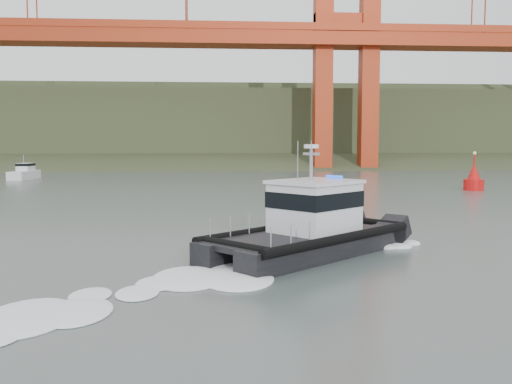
% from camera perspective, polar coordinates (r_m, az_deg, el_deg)
% --- Properties ---
extents(ground, '(400.00, 400.00, 0.00)m').
position_cam_1_polar(ground, '(22.96, -2.79, -7.41)').
color(ground, '#46534D').
rests_on(ground, ground).
extents(headlands, '(500.00, 105.36, 27.12)m').
position_cam_1_polar(headlands, '(147.92, -3.99, 5.89)').
color(headlands, '#334024').
rests_on(headlands, ground).
extents(patrol_boat, '(10.20, 9.63, 5.00)m').
position_cam_1_polar(patrol_boat, '(25.28, 5.44, -3.38)').
color(patrol_boat, black).
rests_on(patrol_boat, ground).
extents(motorboat, '(2.64, 6.19, 3.31)m').
position_cam_1_polar(motorboat, '(80.87, -22.14, 1.78)').
color(motorboat, silver).
rests_on(motorboat, ground).
extents(nav_buoy, '(2.00, 2.00, 4.17)m').
position_cam_1_polar(nav_buoy, '(62.04, 20.94, 1.18)').
color(nav_buoy, red).
rests_on(nav_buoy, ground).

